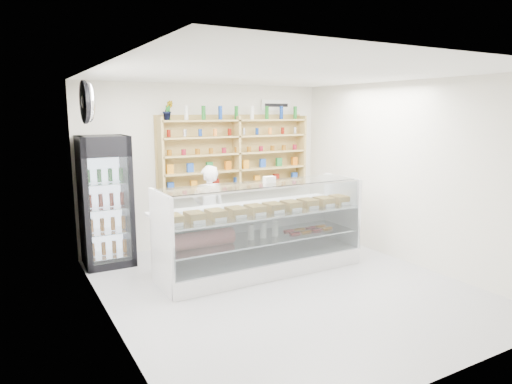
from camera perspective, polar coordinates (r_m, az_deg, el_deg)
room at (r=5.94m, az=3.65°, el=0.96°), size 5.00×5.00×5.00m
display_counter at (r=6.76m, az=0.61°, el=-6.94°), size 3.04×0.91×1.32m
shop_worker at (r=7.45m, az=-5.91°, el=-2.35°), size 0.55×0.37×1.49m
drinks_cooler at (r=7.29m, az=-18.28°, el=-1.07°), size 0.73×0.71×1.98m
wall_shelving at (r=8.17m, az=-2.43°, el=4.83°), size 2.84×0.28×1.33m
potted_plant at (r=7.65m, az=-10.95°, el=9.99°), size 0.19×0.16×0.32m
security_mirror at (r=6.19m, az=-20.21°, el=10.50°), size 0.15×0.50×0.50m
wall_sign at (r=8.70m, az=2.50°, el=10.79°), size 0.62×0.03×0.20m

